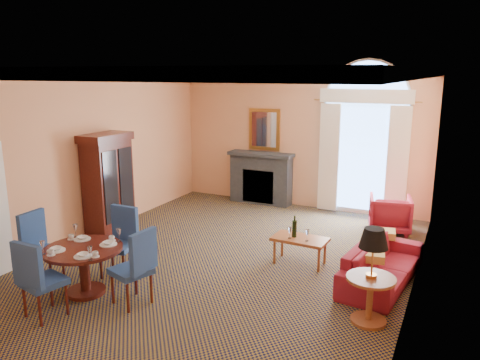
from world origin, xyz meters
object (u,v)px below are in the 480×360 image
at_px(side_table, 372,265).
at_px(coffee_table, 300,239).
at_px(armoire, 108,186).
at_px(dining_table, 84,259).
at_px(armchair, 390,214).
at_px(sofa, 382,264).

bearing_deg(side_table, coffee_table, 135.20).
distance_m(armoire, side_table, 5.47).
relative_size(dining_table, armchair, 1.37).
bearing_deg(armoire, side_table, -13.11).
relative_size(armoire, side_table, 1.61).
distance_m(armchair, coffee_table, 2.61).
height_order(armoire, side_table, armoire).
bearing_deg(coffee_table, sofa, -2.89).
xyz_separation_m(sofa, coffee_table, (-1.37, 0.13, 0.14)).
relative_size(dining_table, side_table, 0.90).
distance_m(dining_table, sofa, 4.45).
height_order(armoire, armchair, armoire).
bearing_deg(sofa, dining_table, 127.40).
bearing_deg(sofa, armoire, 97.38).
relative_size(sofa, side_table, 1.61).
relative_size(armoire, armchair, 2.47).
bearing_deg(armchair, armoire, 14.96).
bearing_deg(side_table, armchair, 94.74).
xyz_separation_m(coffee_table, side_table, (1.42, -1.41, 0.36)).
height_order(armchair, coffee_table, coffee_table).
distance_m(sofa, coffee_table, 1.39).
xyz_separation_m(sofa, armchair, (-0.26, 2.50, 0.08)).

